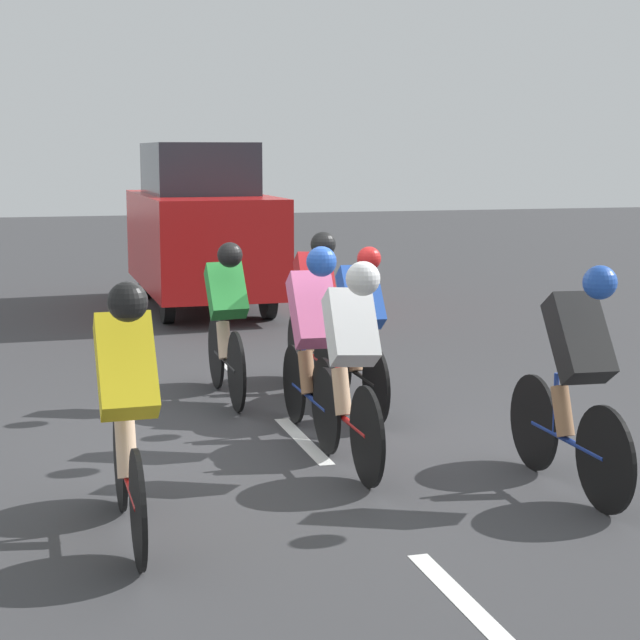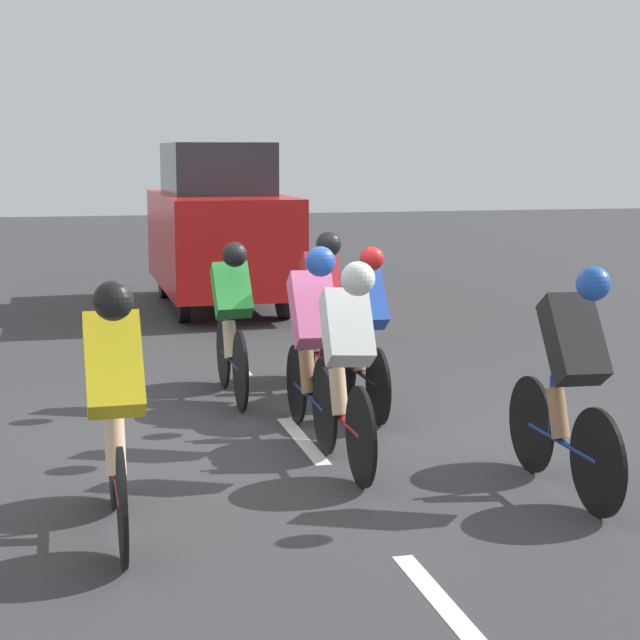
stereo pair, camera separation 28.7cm
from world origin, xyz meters
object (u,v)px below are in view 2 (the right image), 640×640
Objects in this scene: cyclist_black at (570,376)px; cyclist_green at (232,318)px; cyclist_red at (320,309)px; cyclist_pink at (313,337)px; cyclist_blue at (363,326)px; cyclist_yellow at (115,403)px; cyclist_white at (346,359)px; support_car at (219,227)px.

cyclist_green is (1.69, -3.23, -0.04)m from cyclist_black.
cyclist_black reaches higher than cyclist_red.
cyclist_black is 3.65m from cyclist_green.
cyclist_blue is (-0.63, -0.77, -0.06)m from cyclist_pink.
cyclist_red is 3.98m from cyclist_yellow.
cyclist_red is at bearing -99.59° from cyclist_white.
cyclist_white is at bearing 69.69° from cyclist_blue.
cyclist_blue is (-0.19, 0.79, -0.04)m from cyclist_red.
cyclist_white is 1.00× the size of cyclist_red.
cyclist_green and cyclist_blue have the same top height.
cyclist_yellow reaches higher than cyclist_white.
cyclist_red is at bearing -75.52° from cyclist_black.
cyclist_blue is (-0.59, -1.58, -0.04)m from cyclist_white.
cyclist_black is 0.98× the size of cyclist_yellow.
support_car is at bearing -102.13° from cyclist_yellow.
support_car reaches higher than cyclist_green.
cyclist_yellow reaches higher than cyclist_black.
cyclist_blue is (-2.24, -2.62, -0.06)m from cyclist_yellow.
cyclist_white is 1.02× the size of cyclist_yellow.
cyclist_white is at bearing 80.41° from cyclist_red.
cyclist_red is at bearing -121.10° from cyclist_yellow.
cyclist_black is at bearing -177.95° from cyclist_yellow.
cyclist_blue is at bearing 103.31° from cyclist_red.
cyclist_yellow is at bearing 32.06° from cyclist_white.
cyclist_black is at bearing 143.35° from cyclist_white.
cyclist_white is at bearing -36.65° from cyclist_black.
support_car reaches higher than cyclist_yellow.
cyclist_pink is at bearing 73.98° from cyclist_red.
cyclist_white is 1.02× the size of cyclist_blue.
cyclist_green is (0.84, 0.07, -0.04)m from cyclist_red.
cyclist_red reaches higher than cyclist_blue.
cyclist_green is at bearing -75.19° from cyclist_pink.
cyclist_white is 1.69m from cyclist_blue.
cyclist_yellow is at bearing 48.98° from cyclist_pink.
support_car reaches higher than cyclist_blue.
cyclist_green is 1.00× the size of cyclist_blue.
cyclist_red is (0.85, -3.30, -0.00)m from cyclist_black.
cyclist_pink reaches higher than cyclist_white.
cyclist_red is 1.01× the size of cyclist_green.
cyclist_yellow is 3.45m from cyclist_blue.
cyclist_yellow is at bearing 77.87° from support_car.
support_car is (-1.97, -9.19, 0.35)m from cyclist_yellow.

